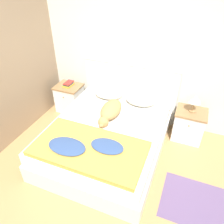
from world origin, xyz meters
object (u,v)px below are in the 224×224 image
(nightstand_right, at_px, (189,125))
(book_stack, at_px, (68,84))
(nightstand_left, at_px, (70,98))
(dog, at_px, (110,111))
(bed, at_px, (107,138))
(pillow_right, at_px, (141,99))
(pillow_left, at_px, (109,93))
(table_lamp, at_px, (195,100))

(nightstand_right, bearing_deg, book_stack, 179.65)
(nightstand_left, height_order, dog, dog)
(bed, distance_m, pillow_right, 0.90)
(book_stack, bearing_deg, bed, -34.90)
(pillow_left, bearing_deg, nightstand_right, 0.62)
(pillow_right, xyz_separation_m, book_stack, (-1.46, 0.03, -0.00))
(pillow_right, relative_size, book_stack, 2.35)
(bed, distance_m, nightstand_left, 1.41)
(table_lamp, bearing_deg, dog, -154.30)
(nightstand_right, relative_size, dog, 0.71)
(pillow_left, distance_m, table_lamp, 1.48)
(bed, height_order, nightstand_right, nightstand_right)
(bed, distance_m, table_lamp, 1.51)
(nightstand_left, bearing_deg, table_lamp, 0.16)
(nightstand_left, xyz_separation_m, dog, (1.13, -0.57, 0.34))
(bed, relative_size, pillow_right, 3.91)
(pillow_left, height_order, pillow_right, same)
(book_stack, bearing_deg, pillow_left, -2.01)
(bed, xyz_separation_m, dog, (-0.04, 0.23, 0.37))
(bed, relative_size, nightstand_right, 3.76)
(nightstand_left, relative_size, table_lamp, 1.85)
(nightstand_right, xyz_separation_m, dog, (-1.20, -0.57, 0.34))
(table_lamp, bearing_deg, pillow_right, -178.51)
(nightstand_left, bearing_deg, nightstand_right, 0.00)
(nightstand_right, height_order, table_lamp, table_lamp)
(nightstand_left, bearing_deg, dog, -26.82)
(nightstand_left, xyz_separation_m, table_lamp, (2.32, 0.01, 0.50))
(nightstand_right, height_order, book_stack, book_stack)
(bed, bearing_deg, nightstand_left, 145.54)
(dog, distance_m, table_lamp, 1.34)
(pillow_right, bearing_deg, pillow_left, 180.00)
(nightstand_right, xyz_separation_m, pillow_left, (-1.46, -0.02, 0.31))
(pillow_left, bearing_deg, nightstand_left, 178.94)
(bed, xyz_separation_m, nightstand_right, (1.16, 0.80, 0.02))
(pillow_left, distance_m, book_stack, 0.86)
(table_lamp, bearing_deg, bed, -145.32)
(dog, relative_size, table_lamp, 2.60)
(nightstand_left, distance_m, dog, 1.31)
(bed, height_order, table_lamp, table_lamp)
(bed, height_order, pillow_left, pillow_left)
(dog, bearing_deg, nightstand_left, 153.18)
(bed, distance_m, nightstand_right, 1.41)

